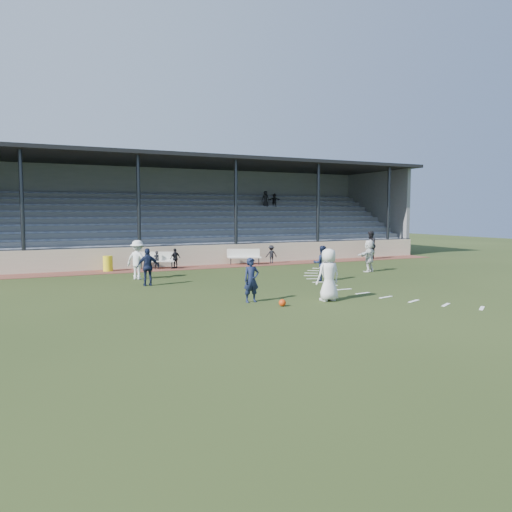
{
  "coord_description": "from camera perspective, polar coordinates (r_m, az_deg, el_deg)",
  "views": [
    {
      "loc": [
        -9.26,
        -16.83,
        3.18
      ],
      "look_at": [
        0.0,
        2.5,
        1.3
      ],
      "focal_mm": 35.0,
      "sensor_mm": 36.0,
      "label": 1
    }
  ],
  "objects": [
    {
      "name": "player_navy_mid",
      "position": [
        23.33,
        7.52,
        -0.84
      ],
      "size": [
        0.97,
        0.87,
        1.64
      ],
      "primitive_type": "imported",
      "rotation": [
        0.0,
        0.0,
        2.76
      ],
      "color": "#141C37",
      "rests_on": "ground"
    },
    {
      "name": "grandstand",
      "position": [
        34.38,
        -9.97,
        3.3
      ],
      "size": [
        34.6,
        9.0,
        6.61
      ],
      "color": "slate",
      "rests_on": "ground"
    },
    {
      "name": "player_white_wing",
      "position": [
        24.34,
        -13.37,
        -0.42
      ],
      "size": [
        1.33,
        1.35,
        1.86
      ],
      "primitive_type": "imported",
      "rotation": [
        0.0,
        0.0,
        2.32
      ],
      "color": "white",
      "rests_on": "ground"
    },
    {
      "name": "sub_left_far",
      "position": [
        28.57,
        -9.21,
        -0.26
      ],
      "size": [
        0.72,
        0.48,
        1.14
      ],
      "primitive_type": "imported",
      "rotation": [
        0.0,
        0.0,
        3.47
      ],
      "color": "black",
      "rests_on": "cinder_track"
    },
    {
      "name": "player_white_lead",
      "position": [
        18.06,
        8.29,
        -2.14
      ],
      "size": [
        0.94,
        0.63,
        1.89
      ],
      "primitive_type": "imported",
      "rotation": [
        0.0,
        0.0,
        3.17
      ],
      "color": "white",
      "rests_on": "ground"
    },
    {
      "name": "player_navy_wing",
      "position": [
        22.1,
        -12.25,
        -1.24
      ],
      "size": [
        1.0,
        0.5,
        1.63
      ],
      "primitive_type": "imported",
      "rotation": [
        0.0,
        0.0,
        3.03
      ],
      "color": "#141C37",
      "rests_on": "ground"
    },
    {
      "name": "sub_left_near",
      "position": [
        28.4,
        -11.3,
        -0.45
      ],
      "size": [
        0.41,
        0.31,
        1.01
      ],
      "primitive_type": "imported",
      "rotation": [
        0.0,
        0.0,
        3.33
      ],
      "color": "black",
      "rests_on": "cinder_track"
    },
    {
      "name": "player_white_back",
      "position": [
        27.38,
        12.78,
        0.04
      ],
      "size": [
        1.68,
        1.11,
        1.73
      ],
      "primitive_type": "imported",
      "rotation": [
        0.0,
        0.0,
        3.55
      ],
      "color": "white",
      "rests_on": "ground"
    },
    {
      "name": "football",
      "position": [
        16.99,
        3.03,
        -5.36
      ],
      "size": [
        0.24,
        0.24,
        0.24
      ],
      "primitive_type": "sphere",
      "color": "#C4370B",
      "rests_on": "ground"
    },
    {
      "name": "ground",
      "position": [
        19.47,
        3.19,
        -4.39
      ],
      "size": [
        90.0,
        90.0,
        0.0
      ],
      "primitive_type": "plane",
      "color": "#273515",
      "rests_on": "ground"
    },
    {
      "name": "bench_right",
      "position": [
        30.32,
        -1.39,
        0.1
      ],
      "size": [
        2.0,
        1.2,
        0.95
      ],
      "rotation": [
        0.0,
        0.0,
        -0.4
      ],
      "color": "silver",
      "rests_on": "cinder_track"
    },
    {
      "name": "player_navy_lead",
      "position": [
        17.64,
        -0.54,
        -2.77
      ],
      "size": [
        0.58,
        0.38,
        1.58
      ],
      "primitive_type": "imported",
      "rotation": [
        0.0,
        0.0,
        -0.01
      ],
      "color": "#141C37",
      "rests_on": "ground"
    },
    {
      "name": "trash_bin",
      "position": [
        28.04,
        -16.57,
        -0.82
      ],
      "size": [
        0.51,
        0.51,
        0.82
      ],
      "primitive_type": "cylinder",
      "color": "yellow",
      "rests_on": "cinder_track"
    },
    {
      "name": "official",
      "position": [
        34.76,
        12.94,
        1.24
      ],
      "size": [
        1.15,
        1.17,
        1.9
      ],
      "primitive_type": "imported",
      "rotation": [
        0.0,
        0.0,
        3.99
      ],
      "color": "black",
      "rests_on": "cinder_track"
    },
    {
      "name": "cinder_track",
      "position": [
        29.03,
        -6.84,
        -1.3
      ],
      "size": [
        34.0,
        2.0,
        0.02
      ],
      "primitive_type": "cube",
      "color": "brown",
      "rests_on": "ground"
    },
    {
      "name": "bench_left",
      "position": [
        28.61,
        -11.36,
        -0.3
      ],
      "size": [
        1.99,
        1.26,
        0.95
      ],
      "rotation": [
        0.0,
        0.0,
        -0.43
      ],
      "color": "silver",
      "rests_on": "cinder_track"
    },
    {
      "name": "sub_right",
      "position": [
        31.03,
        1.76,
        0.2
      ],
      "size": [
        0.77,
        0.49,
        1.12
      ],
      "primitive_type": "imported",
      "rotation": [
        0.0,
        0.0,
        3.03
      ],
      "color": "black",
      "rests_on": "cinder_track"
    },
    {
      "name": "retaining_wall",
      "position": [
        29.97,
        -7.5,
        0.03
      ],
      "size": [
        34.0,
        0.18,
        1.2
      ],
      "primitive_type": "cube",
      "color": "beige",
      "rests_on": "ground"
    },
    {
      "name": "penalty_arc",
      "position": [
        21.74,
        12.77,
        -3.51
      ],
      "size": [
        3.89,
        14.63,
        0.01
      ],
      "color": "white",
      "rests_on": "ground"
    }
  ]
}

